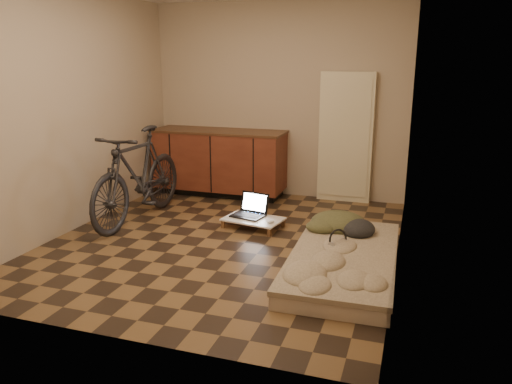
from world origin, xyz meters
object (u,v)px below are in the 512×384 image
(lap_desk, at_px, (253,219))
(laptop, at_px, (250,211))
(bicycle, at_px, (138,171))
(futon, at_px, (344,261))

(lap_desk, relative_size, laptop, 1.71)
(lap_desk, height_order, laptop, laptop)
(bicycle, height_order, lap_desk, bicycle)
(futon, height_order, lap_desk, futon)
(futon, height_order, laptop, laptop)
(lap_desk, bearing_deg, laptop, 136.01)
(laptop, bearing_deg, lap_desk, -42.04)
(futon, bearing_deg, lap_desk, 142.19)
(bicycle, relative_size, laptop, 4.49)
(lap_desk, xyz_separation_m, laptop, (-0.07, 0.10, 0.06))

